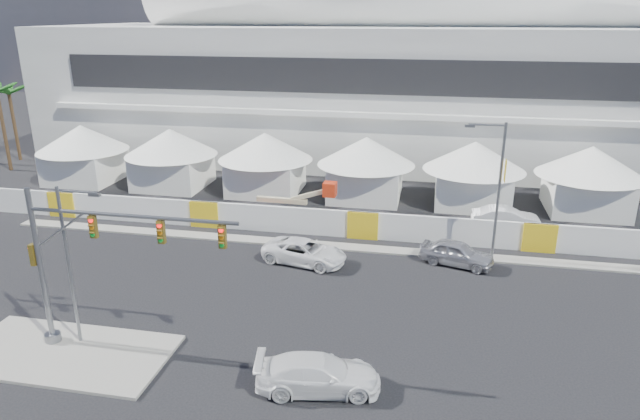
% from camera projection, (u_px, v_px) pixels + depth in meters
% --- Properties ---
extents(ground, '(160.00, 160.00, 0.00)m').
position_uv_depth(ground, '(208.00, 335.00, 28.78)').
color(ground, black).
rests_on(ground, ground).
extents(median_island, '(10.00, 5.00, 0.15)m').
position_uv_depth(median_island, '(65.00, 353.00, 27.09)').
color(median_island, gray).
rests_on(median_island, ground).
extents(far_curb, '(80.00, 1.20, 0.12)m').
position_uv_depth(far_curb, '(575.00, 265.00, 36.61)').
color(far_curb, gray).
rests_on(far_curb, ground).
extents(stadium, '(80.00, 24.80, 21.98)m').
position_uv_depth(stadium, '(421.00, 70.00, 62.48)').
color(stadium, silver).
rests_on(stadium, ground).
extents(tent_row, '(53.40, 8.40, 5.40)m').
position_uv_depth(tent_row, '(315.00, 160.00, 49.87)').
color(tent_row, white).
rests_on(tent_row, ground).
extents(hoarding_fence, '(70.00, 0.25, 2.00)m').
position_uv_depth(hoarding_fence, '(363.00, 225.00, 40.76)').
color(hoarding_fence, white).
rests_on(hoarding_fence, ground).
extents(palm_cluster, '(10.60, 10.60, 8.55)m').
position_uv_depth(palm_cluster, '(11.00, 98.00, 60.05)').
color(palm_cluster, '#47331E').
rests_on(palm_cluster, ground).
extents(sedan_silver, '(3.13, 5.02, 1.60)m').
position_uv_depth(sedan_silver, '(457.00, 253.00, 36.55)').
color(sedan_silver, silver).
rests_on(sedan_silver, ground).
extents(pickup_curb, '(3.59, 5.87, 1.52)m').
position_uv_depth(pickup_curb, '(305.00, 252.00, 36.84)').
color(pickup_curb, white).
rests_on(pickup_curb, ground).
extents(pickup_near, '(3.10, 5.66, 1.56)m').
position_uv_depth(pickup_near, '(318.00, 374.00, 24.38)').
color(pickup_near, white).
rests_on(pickup_near, ground).
extents(lot_car_a, '(1.93, 5.04, 1.64)m').
position_uv_depth(lot_car_a, '(506.00, 218.00, 42.67)').
color(lot_car_a, white).
rests_on(lot_car_a, ground).
extents(traffic_mast, '(10.28, 0.76, 7.85)m').
position_uv_depth(traffic_mast, '(79.00, 263.00, 26.20)').
color(traffic_mast, gray).
rests_on(traffic_mast, median_island).
extents(streetlight_median, '(2.19, 0.22, 7.91)m').
position_uv_depth(streetlight_median, '(71.00, 256.00, 26.48)').
color(streetlight_median, gray).
rests_on(streetlight_median, median_island).
extents(streetlight_curb, '(2.69, 0.61, 9.09)m').
position_uv_depth(streetlight_curb, '(496.00, 182.00, 35.90)').
color(streetlight_curb, slate).
rests_on(streetlight_curb, ground).
extents(boom_lift, '(7.29, 1.79, 3.70)m').
position_uv_depth(boom_lift, '(275.00, 213.00, 43.28)').
color(boom_lift, red).
rests_on(boom_lift, ground).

